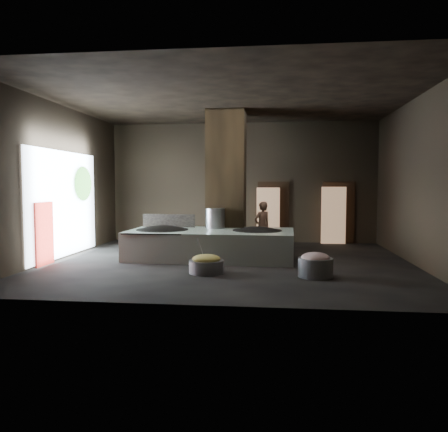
# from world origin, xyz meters

# --- Properties ---
(floor) EXTENTS (10.00, 9.00, 0.10)m
(floor) POSITION_xyz_m (0.00, 0.00, -0.05)
(floor) COLOR black
(floor) RESTS_ON ground
(ceiling) EXTENTS (10.00, 9.00, 0.10)m
(ceiling) POSITION_xyz_m (0.00, 0.00, 4.55)
(ceiling) COLOR black
(ceiling) RESTS_ON back_wall
(back_wall) EXTENTS (10.00, 0.10, 4.50)m
(back_wall) POSITION_xyz_m (0.00, 4.55, 2.25)
(back_wall) COLOR black
(back_wall) RESTS_ON ground
(front_wall) EXTENTS (10.00, 0.10, 4.50)m
(front_wall) POSITION_xyz_m (0.00, -4.55, 2.25)
(front_wall) COLOR black
(front_wall) RESTS_ON ground
(left_wall) EXTENTS (0.10, 9.00, 4.50)m
(left_wall) POSITION_xyz_m (-5.05, 0.00, 2.25)
(left_wall) COLOR black
(left_wall) RESTS_ON ground
(right_wall) EXTENTS (0.10, 9.00, 4.50)m
(right_wall) POSITION_xyz_m (5.05, 0.00, 2.25)
(right_wall) COLOR black
(right_wall) RESTS_ON ground
(pillar) EXTENTS (1.20, 1.20, 4.50)m
(pillar) POSITION_xyz_m (-0.30, 1.90, 2.25)
(pillar) COLOR black
(pillar) RESTS_ON ground
(hearth_platform) EXTENTS (4.86, 2.45, 0.83)m
(hearth_platform) POSITION_xyz_m (-0.61, 0.55, 0.42)
(hearth_platform) COLOR silver
(hearth_platform) RESTS_ON ground
(platform_cap) EXTENTS (4.69, 2.25, 0.03)m
(platform_cap) POSITION_xyz_m (-0.61, 0.55, 0.82)
(platform_cap) COLOR black
(platform_cap) RESTS_ON hearth_platform
(wok_left) EXTENTS (1.51, 1.51, 0.42)m
(wok_left) POSITION_xyz_m (-2.06, 0.50, 0.75)
(wok_left) COLOR black
(wok_left) RESTS_ON hearth_platform
(wok_left_rim) EXTENTS (1.54, 1.54, 0.05)m
(wok_left_rim) POSITION_xyz_m (-2.06, 0.50, 0.82)
(wok_left_rim) COLOR black
(wok_left_rim) RESTS_ON hearth_platform
(wok_right) EXTENTS (1.41, 1.41, 0.40)m
(wok_right) POSITION_xyz_m (0.74, 0.60, 0.75)
(wok_right) COLOR black
(wok_right) RESTS_ON hearth_platform
(wok_right_rim) EXTENTS (1.44, 1.44, 0.05)m
(wok_right_rim) POSITION_xyz_m (0.74, 0.60, 0.82)
(wok_right_rim) COLOR black
(wok_right_rim) RESTS_ON hearth_platform
(stock_pot) EXTENTS (0.58, 0.58, 0.62)m
(stock_pot) POSITION_xyz_m (-0.56, 1.10, 1.13)
(stock_pot) COLOR #9A9CA2
(stock_pot) RESTS_ON hearth_platform
(splash_guard) EXTENTS (1.67, 0.12, 0.42)m
(splash_guard) POSITION_xyz_m (-2.06, 1.30, 1.03)
(splash_guard) COLOR black
(splash_guard) RESTS_ON hearth_platform
(cook) EXTENTS (0.70, 0.67, 1.62)m
(cook) POSITION_xyz_m (0.85, 2.03, 0.81)
(cook) COLOR brown
(cook) RESTS_ON ground
(veg_basin) EXTENTS (0.88, 0.88, 0.31)m
(veg_basin) POSITION_xyz_m (-0.41, -1.62, 0.16)
(veg_basin) COLOR slate
(veg_basin) RESTS_ON ground
(veg_fill) EXTENTS (0.70, 0.70, 0.21)m
(veg_fill) POSITION_xyz_m (-0.41, -1.62, 0.35)
(veg_fill) COLOR #819B4B
(veg_fill) RESTS_ON veg_basin
(ladle) EXTENTS (0.15, 0.32, 0.60)m
(ladle) POSITION_xyz_m (-0.56, -1.47, 0.55)
(ladle) COLOR #9A9CA2
(ladle) RESTS_ON veg_basin
(meat_basin) EXTENTS (0.85, 0.85, 0.44)m
(meat_basin) POSITION_xyz_m (2.21, -1.77, 0.22)
(meat_basin) COLOR slate
(meat_basin) RESTS_ON ground
(meat_fill) EXTENTS (0.67, 0.67, 0.26)m
(meat_fill) POSITION_xyz_m (2.21, -1.77, 0.45)
(meat_fill) COLOR #AE6C68
(meat_fill) RESTS_ON meat_basin
(doorway_near) EXTENTS (1.18, 0.08, 2.38)m
(doorway_near) POSITION_xyz_m (1.20, 4.45, 1.10)
(doorway_near) COLOR black
(doorway_near) RESTS_ON ground
(doorway_near_glow) EXTENTS (0.86, 0.04, 2.03)m
(doorway_near_glow) POSITION_xyz_m (1.00, 4.26, 1.05)
(doorway_near_glow) COLOR #8C6647
(doorway_near_glow) RESTS_ON ground
(doorway_far) EXTENTS (1.18, 0.08, 2.38)m
(doorway_far) POSITION_xyz_m (3.60, 4.45, 1.10)
(doorway_far) COLOR black
(doorway_far) RESTS_ON ground
(doorway_far_glow) EXTENTS (0.88, 0.04, 2.09)m
(doorway_far_glow) POSITION_xyz_m (3.39, 4.20, 1.05)
(doorway_far_glow) COLOR #8C6647
(doorway_far_glow) RESTS_ON ground
(left_opening) EXTENTS (0.04, 4.20, 3.10)m
(left_opening) POSITION_xyz_m (-4.95, 0.20, 1.60)
(left_opening) COLOR white
(left_opening) RESTS_ON ground
(pavilion_sliver) EXTENTS (0.05, 0.90, 1.70)m
(pavilion_sliver) POSITION_xyz_m (-4.88, -1.10, 0.85)
(pavilion_sliver) COLOR maroon
(pavilion_sliver) RESTS_ON ground
(tree_silhouette) EXTENTS (0.28, 1.10, 1.10)m
(tree_silhouette) POSITION_xyz_m (-4.85, 1.30, 2.20)
(tree_silhouette) COLOR #194714
(tree_silhouette) RESTS_ON left_opening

